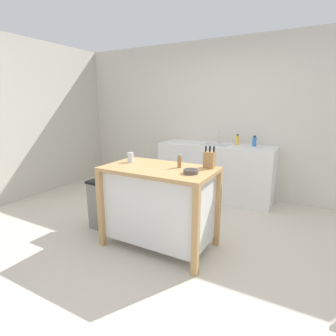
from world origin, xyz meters
TOP-DOWN VIEW (x-y plane):
  - ground_plane at (0.00, 0.00)m, footprint 6.88×6.88m
  - wall_back at (0.00, 2.09)m, footprint 5.88×0.10m
  - wall_left at (-2.94, 0.74)m, footprint 0.10×2.69m
  - kitchen_island at (-0.11, -0.07)m, footprint 1.19×0.68m
  - knife_block at (0.37, 0.17)m, footprint 0.11×0.09m
  - bowl_ceramic_small at (0.29, -0.14)m, footprint 0.15×0.15m
  - drinking_cup at (-0.52, -0.01)m, footprint 0.07×0.07m
  - pepper_grinder at (0.09, 0.03)m, footprint 0.04×0.04m
  - trash_bin at (-0.94, -0.02)m, footprint 0.36×0.28m
  - sink_counter at (-0.08, 1.74)m, footprint 1.87×0.60m
  - sink_faucet at (-0.08, 1.88)m, footprint 0.02×0.02m
  - bottle_dish_soap at (0.23, 1.86)m, footprint 0.05×0.05m
  - bottle_spray_cleaner at (0.50, 1.86)m, footprint 0.06×0.06m

SIDE VIEW (x-z plane):
  - ground_plane at x=0.00m, z-range 0.00..0.00m
  - trash_bin at x=-0.94m, z-range 0.00..0.63m
  - sink_counter at x=-0.08m, z-range 0.00..0.91m
  - kitchen_island at x=-0.11m, z-range 0.05..0.96m
  - bowl_ceramic_small at x=0.29m, z-range 0.91..0.95m
  - drinking_cup at x=-0.52m, z-range 0.91..1.02m
  - pepper_grinder at x=0.09m, z-range 0.90..1.05m
  - bottle_spray_cleaner at x=0.50m, z-range 0.90..1.07m
  - bottle_dish_soap at x=0.23m, z-range 0.90..1.08m
  - knife_block at x=0.37m, z-range 0.88..1.11m
  - sink_faucet at x=-0.08m, z-range 0.91..1.13m
  - wall_back at x=0.00m, z-range 0.00..2.60m
  - wall_left at x=-2.94m, z-range 0.00..2.60m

